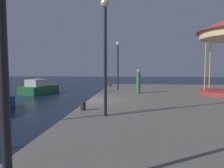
% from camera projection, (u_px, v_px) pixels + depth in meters
% --- Properties ---
extents(ground_plane, '(120.00, 120.00, 0.00)m').
position_uv_depth(ground_plane, '(88.00, 113.00, 11.81)').
color(ground_plane, black).
extents(quay_dock, '(14.47, 26.03, 0.80)m').
position_uv_depth(quay_dock, '(212.00, 109.00, 11.11)').
color(quay_dock, slate).
rests_on(quay_dock, ground).
extents(motorboat_green, '(3.01, 4.74, 1.58)m').
position_uv_depth(motorboat_green, '(39.00, 88.00, 21.49)').
color(motorboat_green, '#236638').
rests_on(motorboat_green, ground).
extents(lamp_post_mid_promenade, '(0.36, 0.36, 4.57)m').
position_uv_depth(lamp_post_mid_promenade, '(105.00, 37.00, 7.49)').
color(lamp_post_mid_promenade, black).
rests_on(lamp_post_mid_promenade, quay_dock).
extents(lamp_post_far_end, '(0.36, 0.36, 4.40)m').
position_uv_depth(lamp_post_far_end, '(118.00, 57.00, 17.86)').
color(lamp_post_far_end, black).
rests_on(lamp_post_far_end, quay_dock).
extents(bollard_north, '(0.24, 0.24, 0.40)m').
position_uv_depth(bollard_north, '(83.00, 106.00, 8.82)').
color(bollard_north, '#2D2D33').
rests_on(bollard_north, quay_dock).
extents(bollard_south, '(0.24, 0.24, 0.40)m').
position_uv_depth(bollard_south, '(105.00, 89.00, 16.74)').
color(bollard_south, '#2D2D33').
rests_on(bollard_south, quay_dock).
extents(bollard_center, '(0.24, 0.24, 0.40)m').
position_uv_depth(bollard_center, '(110.00, 85.00, 21.02)').
color(bollard_center, '#2D2D33').
rests_on(bollard_center, quay_dock).
extents(person_near_carousel, '(0.34, 0.34, 1.86)m').
position_uv_depth(person_near_carousel, '(138.00, 82.00, 15.18)').
color(person_near_carousel, '#387247').
rests_on(person_near_carousel, quay_dock).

